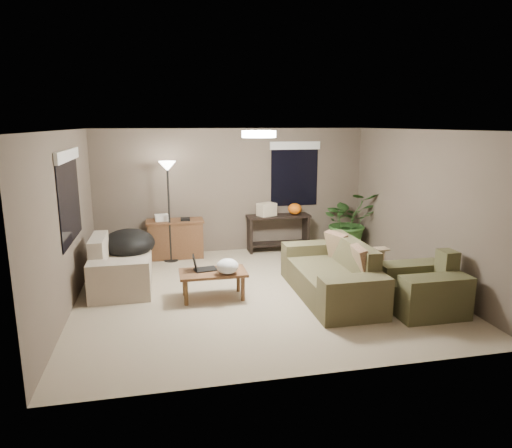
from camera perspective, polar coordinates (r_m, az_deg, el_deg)
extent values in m
plane|color=tan|center=(7.26, 0.33, -8.45)|extent=(5.50, 5.50, 0.00)
plane|color=white|center=(6.78, 0.36, 11.68)|extent=(5.50, 5.50, 0.00)
plane|color=brown|center=(9.34, -2.92, 4.18)|extent=(5.50, 0.00, 5.50)
plane|color=brown|center=(4.57, 7.03, -4.70)|extent=(5.50, 0.00, 5.50)
plane|color=brown|center=(6.89, -22.62, 0.25)|extent=(0.00, 5.00, 5.00)
plane|color=brown|center=(7.96, 20.10, 1.99)|extent=(0.00, 5.00, 5.00)
cube|color=#454129|center=(7.13, 9.17, -7.22)|extent=(0.95, 1.48, 0.42)
cube|color=#4C472D|center=(7.14, 12.03, -3.73)|extent=(0.22, 1.48, 0.43)
cube|color=brown|center=(6.31, 12.21, -9.14)|extent=(0.95, 0.36, 0.60)
cube|color=brown|center=(7.92, 6.81, -4.44)|extent=(0.95, 0.36, 0.60)
cube|color=#8C7251|center=(6.72, 13.07, -4.68)|extent=(0.28, 0.47, 0.47)
cube|color=#8C7251|center=(7.51, 10.20, -2.73)|extent=(0.37, 0.50, 0.47)
cube|color=beige|center=(7.74, -16.33, -5.99)|extent=(0.90, 0.88, 0.42)
cube|color=beige|center=(7.65, -19.06, -3.05)|extent=(0.22, 0.88, 0.43)
cube|color=#BCB5A0|center=(7.12, -16.72, -6.86)|extent=(0.90, 0.36, 0.60)
cube|color=beige|center=(8.30, -16.06, -4.07)|extent=(0.90, 0.36, 0.60)
cube|color=#49472B|center=(6.93, 19.95, -8.43)|extent=(0.95, 0.28, 0.42)
cube|color=brown|center=(6.99, 22.76, -4.79)|extent=(0.22, 0.28, 0.43)
cube|color=#48472B|center=(6.65, 21.46, -8.61)|extent=(0.95, 0.36, 0.60)
cube|color=brown|center=(7.16, 18.66, -6.90)|extent=(0.95, 0.36, 0.60)
cube|color=brown|center=(6.91, -5.40, -6.09)|extent=(1.00, 0.55, 0.04)
cylinder|color=brown|center=(6.76, -8.74, -8.49)|extent=(0.06, 0.06, 0.38)
cylinder|color=brown|center=(6.85, -1.65, -8.07)|extent=(0.06, 0.06, 0.38)
cylinder|color=brown|center=(7.14, -8.93, -7.36)|extent=(0.06, 0.06, 0.38)
cylinder|color=brown|center=(7.22, -2.22, -6.98)|extent=(0.06, 0.06, 0.38)
cube|color=black|center=(6.99, -6.32, -5.65)|extent=(0.37, 0.29, 0.02)
cube|color=black|center=(6.94, -7.66, -4.79)|extent=(0.08, 0.23, 0.22)
ellipsoid|color=white|center=(6.75, -3.59, -5.30)|extent=(0.39, 0.36, 0.23)
cube|color=brown|center=(9.11, -10.02, -1.95)|extent=(1.05, 0.45, 0.71)
cube|color=brown|center=(9.03, -10.11, 0.36)|extent=(1.10, 0.50, 0.04)
cube|color=silver|center=(9.01, -11.71, 0.78)|extent=(0.27, 0.22, 0.12)
cube|color=black|center=(8.98, -8.83, 0.60)|extent=(0.19, 0.23, 0.04)
cube|color=black|center=(9.38, 2.81, 0.99)|extent=(1.30, 0.40, 0.04)
cube|color=black|center=(9.33, -0.78, -1.42)|extent=(0.05, 0.38, 0.71)
cube|color=black|center=(9.62, 6.25, -1.06)|extent=(0.05, 0.38, 0.71)
cube|color=black|center=(9.51, 2.78, -2.44)|extent=(1.25, 0.36, 0.03)
ellipsoid|color=orange|center=(9.44, 4.88, 1.89)|extent=(0.33, 0.33, 0.23)
cube|color=beige|center=(9.29, 1.33, 1.83)|extent=(0.42, 0.37, 0.26)
cylinder|color=black|center=(8.36, -15.46, -4.99)|extent=(0.60, 0.60, 0.30)
ellipsoid|color=black|center=(8.25, -15.62, -2.33)|extent=(0.94, 0.94, 0.50)
cylinder|color=black|center=(8.99, -10.56, -4.45)|extent=(0.28, 0.28, 0.02)
cylinder|color=black|center=(8.78, -10.79, 1.12)|extent=(0.04, 0.04, 1.78)
cone|color=white|center=(8.65, -11.04, 7.11)|extent=(0.32, 0.32, 0.18)
cylinder|color=white|center=(6.78, 0.36, 11.18)|extent=(0.50, 0.50, 0.10)
imported|color=#2D5923|center=(9.63, 11.47, -0.43)|extent=(1.12, 1.25, 0.97)
cube|color=tan|center=(8.26, 15.22, -6.18)|extent=(0.32, 0.32, 0.03)
cylinder|color=tan|center=(8.19, 15.31, -4.62)|extent=(0.12, 0.12, 0.44)
cube|color=tan|center=(8.12, 15.41, -3.03)|extent=(0.22, 0.22, 0.03)
cube|color=black|center=(7.12, -22.28, 3.12)|extent=(0.01, 1.50, 1.30)
cube|color=white|center=(7.06, -22.52, 7.93)|extent=(0.05, 1.56, 0.16)
cube|color=black|center=(9.57, 4.82, 6.17)|extent=(1.00, 0.01, 1.30)
cube|color=white|center=(9.51, 4.92, 9.75)|extent=(1.06, 0.05, 0.16)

